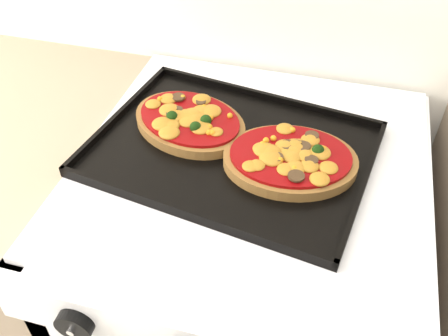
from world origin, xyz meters
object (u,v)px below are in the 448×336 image
(baking_tray, at_px, (232,148))
(pizza_left, at_px, (190,121))
(pizza_right, at_px, (290,158))
(stove, at_px, (244,307))

(baking_tray, relative_size, pizza_left, 2.14)
(pizza_left, bearing_deg, baking_tray, -23.59)
(baking_tray, relative_size, pizza_right, 2.09)
(baking_tray, bearing_deg, pizza_right, 0.77)
(stove, xyz_separation_m, pizza_right, (0.06, -0.00, 0.48))
(pizza_left, bearing_deg, pizza_right, -15.56)
(stove, bearing_deg, baking_tray, 162.31)
(stove, height_order, pizza_right, pizza_right)
(stove, relative_size, pizza_left, 4.22)
(stove, xyz_separation_m, baking_tray, (-0.04, 0.01, 0.47))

